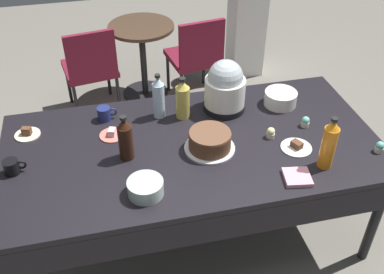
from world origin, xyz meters
name	(u,v)px	position (x,y,z in m)	size (l,w,h in m)	color
ground	(192,229)	(0.00, 0.00, 0.00)	(9.00, 9.00, 0.00)	slate
potluck_table	(192,152)	(0.00, 0.00, 0.69)	(2.20, 1.10, 0.75)	black
frosted_layer_cake	(210,141)	(0.09, -0.07, 0.81)	(0.29, 0.29, 0.12)	silver
slow_cooker	(225,87)	(0.29, 0.31, 0.91)	(0.27, 0.27, 0.35)	black
glass_salad_bowl	(145,188)	(-0.32, -0.34, 0.79)	(0.19, 0.19, 0.08)	#B2C6BC
ceramic_snack_bowl	(280,98)	(0.66, 0.28, 0.80)	(0.21, 0.21, 0.09)	silver
dessert_plate_coral	(112,134)	(-0.45, 0.19, 0.76)	(0.15, 0.15, 0.05)	#E07266
dessert_plate_white	(296,147)	(0.58, -0.18, 0.76)	(0.18, 0.18, 0.05)	white
dessert_plate_cream	(27,133)	(-0.94, 0.31, 0.76)	(0.15, 0.15, 0.05)	beige
cupcake_cocoa	(305,122)	(0.72, 0.01, 0.78)	(0.05, 0.05, 0.07)	beige
cupcake_lemon	(380,147)	(1.02, -0.31, 0.78)	(0.05, 0.05, 0.07)	beige
cupcake_rose	(271,133)	(0.47, -0.04, 0.78)	(0.05, 0.05, 0.07)	beige
soda_bottle_ginger_ale	(183,99)	(0.01, 0.29, 0.88)	(0.09, 0.09, 0.28)	gold
soda_bottle_water	(159,97)	(-0.14, 0.33, 0.89)	(0.07, 0.07, 0.30)	silver
soda_bottle_cola	(125,139)	(-0.38, -0.03, 0.88)	(0.08, 0.08, 0.28)	#33190F
soda_bottle_orange_juice	(329,144)	(0.67, -0.35, 0.90)	(0.08, 0.08, 0.32)	orange
coffee_mug_navy	(105,114)	(-0.47, 0.37, 0.79)	(0.12, 0.08, 0.09)	navy
coffee_mug_black	(12,167)	(-1.00, -0.02, 0.79)	(0.12, 0.08, 0.08)	black
paper_napkin_stack	(297,177)	(0.48, -0.42, 0.76)	(0.14, 0.14, 0.02)	pink
maroon_chair_left	(91,66)	(-0.54, 1.58, 0.49)	(0.51, 0.51, 0.85)	maroon
maroon_chair_right	(196,54)	(0.41, 1.58, 0.49)	(0.50, 0.50, 0.85)	maroon
round_cafe_table	(142,48)	(-0.05, 1.81, 0.50)	(0.60, 0.60, 0.72)	#473323
water_cooler	(247,18)	(1.04, 2.05, 0.59)	(0.32, 0.32, 1.24)	silver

